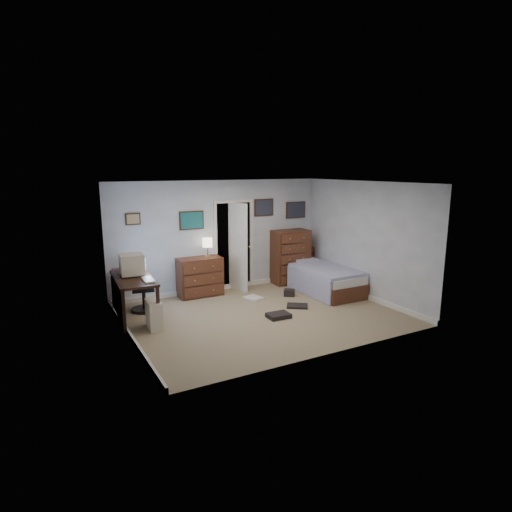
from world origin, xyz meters
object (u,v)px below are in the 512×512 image
Objects in this scene: computer_desk at (128,288)px; tall_dresser at (290,257)px; office_chair at (140,292)px; low_dresser at (200,277)px; bed at (323,279)px.

tall_dresser is at bearing 15.69° from computer_desk.
low_dresser is at bearing 29.01° from office_chair.
bed is (2.56, -1.07, -0.13)m from low_dresser.
low_dresser is (1.40, 0.43, 0.03)m from office_chair.
low_dresser is 2.34m from tall_dresser.
tall_dresser reaches higher than low_dresser.
office_chair is 4.02m from bed.
office_chair is 1.06× the size of low_dresser.
office_chair is at bearing -161.85° from low_dresser.
low_dresser is 0.50× the size of bed.
low_dresser is 2.78m from bed.
bed is (0.23, -1.04, -0.35)m from tall_dresser.
low_dresser is at bearing -177.34° from tall_dresser.
computer_desk is 4.15m from tall_dresser.
tall_dresser is at bearing 102.92° from bed.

